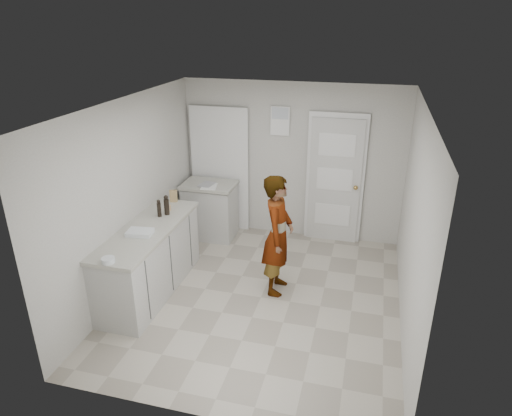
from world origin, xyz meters
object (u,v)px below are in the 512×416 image
(oil_cruet_b, at_px, (159,208))
(baking_dish, at_px, (140,233))
(cake_mix_box, at_px, (173,196))
(person, at_px, (278,235))
(egg_bowl, at_px, (108,260))
(spice_jar, at_px, (169,208))
(oil_cruet_a, at_px, (166,205))

(oil_cruet_b, bearing_deg, baking_dish, -89.48)
(cake_mix_box, relative_size, baking_dish, 0.53)
(baking_dish, bearing_deg, person, 21.89)
(egg_bowl, bearing_deg, oil_cruet_b, 90.01)
(person, xyz_separation_m, egg_bowl, (-1.60, -1.35, 0.15))
(person, relative_size, spice_jar, 20.64)
(oil_cruet_a, height_order, oil_cruet_b, oil_cruet_a)
(spice_jar, xyz_separation_m, oil_cruet_a, (0.03, -0.13, 0.09))
(spice_jar, bearing_deg, oil_cruet_a, -77.72)
(cake_mix_box, bearing_deg, person, -36.58)
(oil_cruet_a, bearing_deg, baking_dish, -95.46)
(oil_cruet_b, bearing_deg, person, 3.03)
(baking_dish, bearing_deg, oil_cruet_b, 90.52)
(spice_jar, bearing_deg, baking_dish, -92.43)
(person, xyz_separation_m, baking_dish, (-1.60, -0.64, 0.14))
(oil_cruet_b, relative_size, baking_dish, 0.74)
(oil_cruet_b, bearing_deg, oil_cruet_a, 53.32)
(person, relative_size, baking_dish, 4.92)
(spice_jar, bearing_deg, cake_mix_box, 103.35)
(oil_cruet_a, distance_m, baking_dish, 0.66)
(baking_dish, bearing_deg, spice_jar, 87.57)
(person, distance_m, cake_mix_box, 1.71)
(oil_cruet_a, relative_size, oil_cruet_b, 1.14)
(oil_cruet_b, bearing_deg, cake_mix_box, 93.84)
(person, bearing_deg, oil_cruet_a, 89.57)
(cake_mix_box, height_order, baking_dish, cake_mix_box)
(oil_cruet_a, bearing_deg, egg_bowl, -92.81)
(cake_mix_box, bearing_deg, oil_cruet_b, -107.41)
(spice_jar, height_order, baking_dish, spice_jar)
(person, bearing_deg, egg_bowl, 129.95)
(egg_bowl, bearing_deg, oil_cruet_a, 87.19)
(spice_jar, height_order, oil_cruet_a, oil_cruet_a)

